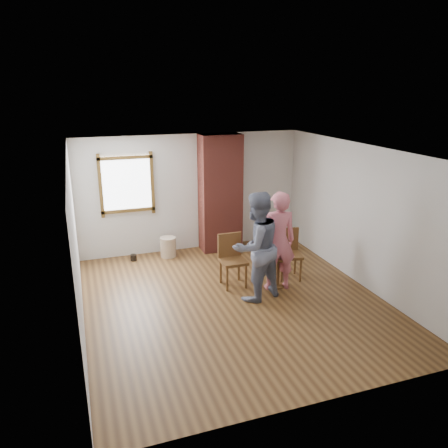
{
  "coord_description": "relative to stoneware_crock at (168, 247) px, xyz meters",
  "views": [
    {
      "loc": [
        -2.39,
        -6.43,
        3.59
      ],
      "look_at": [
        0.1,
        0.8,
        1.15
      ],
      "focal_mm": 35.0,
      "sensor_mm": 36.0,
      "label": 1
    }
  ],
  "objects": [
    {
      "name": "ground",
      "position": [
        0.64,
        -2.4,
        -0.22
      ],
      "size": [
        5.5,
        5.5,
        0.0
      ],
      "primitive_type": "plane",
      "color": "brown",
      "rests_on": "ground"
    },
    {
      "name": "room_shell",
      "position": [
        0.58,
        -1.79,
        1.59
      ],
      "size": [
        5.04,
        5.52,
        2.62
      ],
      "color": "silver",
      "rests_on": "ground"
    },
    {
      "name": "brick_chimney",
      "position": [
        1.24,
        0.1,
        1.08
      ],
      "size": [
        0.9,
        0.5,
        2.6
      ],
      "primitive_type": "cube",
      "color": "brown",
      "rests_on": "ground"
    },
    {
      "name": "stoneware_crock",
      "position": [
        0.0,
        0.0,
        0.0
      ],
      "size": [
        0.35,
        0.35,
        0.44
      ],
      "primitive_type": "cylinder",
      "rotation": [
        0.0,
        0.0,
        -0.02
      ],
      "color": "tan",
      "rests_on": "ground"
    },
    {
      "name": "dark_pot",
      "position": [
        -0.76,
        0.0,
        -0.15
      ],
      "size": [
        0.18,
        0.18,
        0.13
      ],
      "primitive_type": "cylinder",
      "rotation": [
        0.0,
        0.0,
        0.43
      ],
      "color": "black",
      "rests_on": "ground"
    },
    {
      "name": "dining_chair_left",
      "position": [
        0.84,
        -1.76,
        0.33
      ],
      "size": [
        0.46,
        0.46,
        0.97
      ],
      "rotation": [
        0.0,
        0.0,
        0.01
      ],
      "color": "brown",
      "rests_on": "ground"
    },
    {
      "name": "dining_chair_right",
      "position": [
        1.98,
        -1.81,
        0.32
      ],
      "size": [
        0.53,
        0.53,
        0.97
      ],
      "rotation": [
        0.0,
        0.0,
        -0.2
      ],
      "color": "brown",
      "rests_on": "ground"
    },
    {
      "name": "side_table",
      "position": [
        1.61,
        -2.14,
        0.18
      ],
      "size": [
        0.4,
        0.4,
        0.6
      ],
      "color": "brown",
      "rests_on": "ground"
    },
    {
      "name": "cake_plate",
      "position": [
        1.61,
        -2.14,
        0.38
      ],
      "size": [
        0.18,
        0.18,
        0.01
      ],
      "primitive_type": "cylinder",
      "color": "white",
      "rests_on": "side_table"
    },
    {
      "name": "cake_slice",
      "position": [
        1.62,
        -2.14,
        0.42
      ],
      "size": [
        0.08,
        0.07,
        0.06
      ],
      "primitive_type": "cube",
      "color": "white",
      "rests_on": "cake_plate"
    },
    {
      "name": "man",
      "position": [
        1.04,
        -2.42,
        0.74
      ],
      "size": [
        1.11,
        0.98,
        1.92
      ],
      "primitive_type": "imported",
      "rotation": [
        0.0,
        0.0,
        3.45
      ],
      "color": "#141937",
      "rests_on": "ground"
    },
    {
      "name": "person_pink",
      "position": [
        1.56,
        -2.19,
        0.7
      ],
      "size": [
        0.73,
        0.54,
        1.84
      ],
      "primitive_type": "imported",
      "rotation": [
        0.0,
        0.0,
        2.99
      ],
      "color": "#CC6675",
      "rests_on": "ground"
    }
  ]
}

